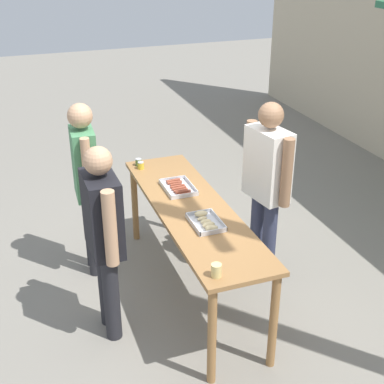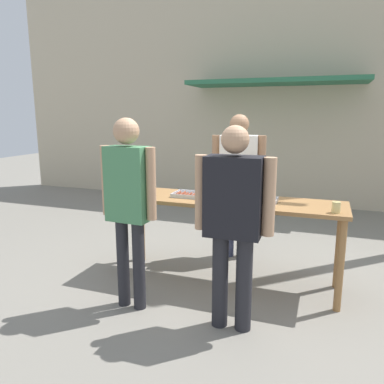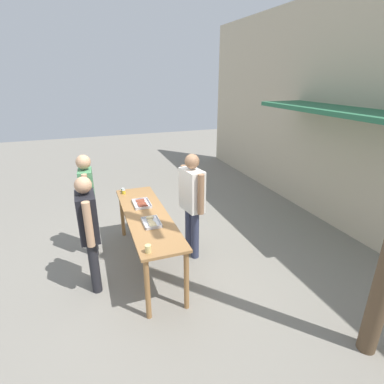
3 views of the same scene
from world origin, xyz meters
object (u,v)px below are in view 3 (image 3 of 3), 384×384
food_tray_sausages (142,204)px  person_customer_with_cup (89,226)px  person_server_behind_table (192,198)px  person_customer_holding_hotdog (88,196)px  food_tray_buns (152,222)px  condiment_jar_mustard (123,190)px  condiment_jar_ketchup (124,192)px  beer_cup (148,249)px

food_tray_sausages → person_customer_with_cup: person_customer_with_cup is taller
person_server_behind_table → person_customer_holding_hotdog: person_server_behind_table is taller
food_tray_buns → condiment_jar_mustard: condiment_jar_mustard is taller
condiment_jar_mustard → condiment_jar_ketchup: 0.09m
person_server_behind_table → person_customer_with_cup: bearing=-88.1°
condiment_jar_ketchup → person_customer_with_cup: (1.28, -0.65, 0.05)m
person_customer_with_cup → condiment_jar_mustard: bearing=-26.3°
food_tray_buns → person_customer_with_cup: bearing=-94.6°
food_tray_sausages → beer_cup: beer_cup is taller
condiment_jar_mustard → person_customer_with_cup: person_customer_with_cup is taller
condiment_jar_ketchup → person_server_behind_table: size_ratio=0.04×
person_server_behind_table → person_customer_holding_hotdog: bearing=-121.7°
beer_cup → person_server_behind_table: bearing=139.1°
condiment_jar_mustard → person_customer_with_cup: bearing=-25.5°
beer_cup → person_server_behind_table: size_ratio=0.06×
condiment_jar_mustard → condiment_jar_ketchup: (0.09, -0.00, 0.00)m
beer_cup → person_customer_with_cup: person_customer_with_cup is taller
condiment_jar_mustard → person_server_behind_table: person_server_behind_table is taller
condiment_jar_mustard → person_server_behind_table: size_ratio=0.04×
beer_cup → person_server_behind_table: (-1.14, 0.99, 0.10)m
person_customer_holding_hotdog → person_customer_with_cup: person_customer_holding_hotdog is taller
person_server_behind_table → condiment_jar_ketchup: bearing=-143.0°
food_tray_sausages → condiment_jar_mustard: condiment_jar_mustard is taller
person_customer_with_cup → person_customer_holding_hotdog: bearing=-2.6°
beer_cup → person_server_behind_table: person_server_behind_table is taller
condiment_jar_mustard → person_customer_holding_hotdog: size_ratio=0.04×
food_tray_buns → person_customer_with_cup: (-0.07, -0.87, 0.07)m
food_tray_sausages → food_tray_buns: 0.74m
condiment_jar_mustard → person_customer_with_cup: size_ratio=0.04×
food_tray_buns → condiment_jar_mustard: bearing=-171.5°
beer_cup → condiment_jar_ketchup: bearing=-179.8°
person_server_behind_table → food_tray_buns: bearing=-72.2°
beer_cup → person_customer_holding_hotdog: size_ratio=0.06×
food_tray_sausages → person_server_behind_table: (0.34, 0.78, 0.13)m
condiment_jar_ketchup → beer_cup: (2.08, 0.01, 0.01)m
condiment_jar_mustard → beer_cup: size_ratio=0.75×
food_tray_sausages → condiment_jar_mustard: 0.73m
condiment_jar_mustard → beer_cup: 2.17m
food_tray_buns → person_customer_holding_hotdog: (-1.06, -0.84, 0.13)m
condiment_jar_ketchup → beer_cup: beer_cup is taller
condiment_jar_ketchup → person_customer_holding_hotdog: person_customer_holding_hotdog is taller
food_tray_sausages → person_server_behind_table: person_server_behind_table is taller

